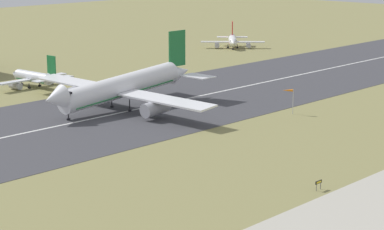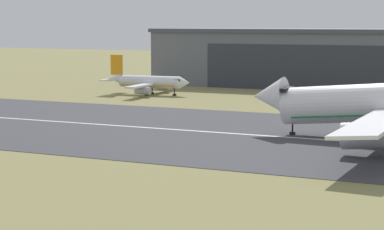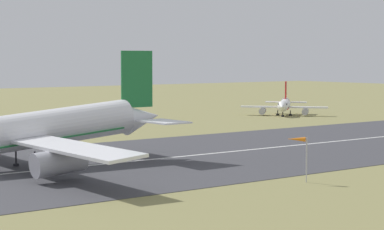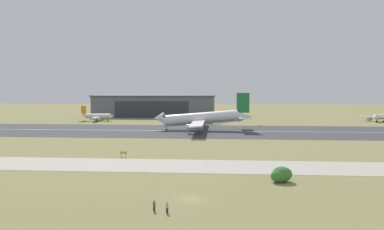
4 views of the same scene
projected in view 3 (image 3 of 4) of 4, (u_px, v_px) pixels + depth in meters
runway_strip at (58, 169)px, 104.83m from camera, size 399.31×49.53×0.06m
runway_centreline at (58, 169)px, 104.83m from camera, size 359.38×0.70×0.01m
airplane_landing at (28, 132)px, 104.82m from camera, size 44.06×55.79×16.67m
airplane_parked_east at (284, 106)px, 202.54m from camera, size 18.94×19.51×9.06m
windsock_pole at (297, 142)px, 93.49m from camera, size 1.95×2.14×5.71m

